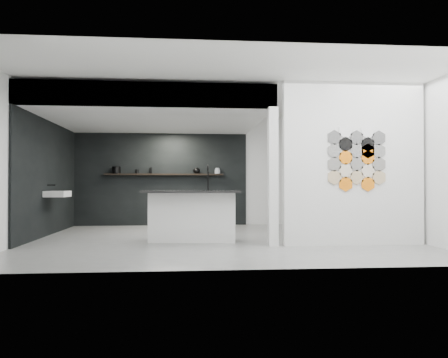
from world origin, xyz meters
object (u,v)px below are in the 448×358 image
Objects in this scene: kettle at (197,171)px; kitchen_island at (193,215)px; glass_bowl at (217,172)px; stockpot at (116,170)px; partition_panel at (353,164)px; bottle_dark at (151,171)px; wall_basin at (58,194)px; utensil_cup at (137,171)px; glass_vase at (217,171)px.

kitchen_island is at bearing -103.48° from kettle.
stockpot is at bearing 180.00° from glass_bowl.
bottle_dark is (-3.77, 3.87, -0.00)m from partition_panel.
stockpot is (0.84, 2.07, 0.56)m from wall_basin.
utensil_cup reaches higher than wall_basin.
partition_panel is 19.12× the size of glass_vase.
kitchen_island is at bearing -102.11° from glass_bowl.
kettle is at bearing 124.00° from partition_panel.
glass_vase is at bearing 31.35° from wall_basin.
partition_panel is at bearing -18.23° from wall_basin.
glass_vase is at bearing 118.23° from partition_panel.
stockpot is at bearing 128.02° from kitchen_island.
glass_vase is (0.67, 3.12, 0.91)m from kitchen_island.
glass_vase is (3.39, 2.07, 0.54)m from wall_basin.
partition_panel reaches higher than kitchen_island.
stockpot is 2.07× the size of utensil_cup.
glass_vase is 0.95× the size of bottle_dark.
stockpot is at bearing 169.05° from kettle.
wall_basin is 2.94m from kitchen_island.
kettle is 0.53m from glass_vase.
glass_bowl is at bearing 31.35° from wall_basin.
bottle_dark is at bearing 0.00° from utensil_cup.
wall_basin is 3.32× the size of kettle.
utensil_cup is at bearing 56.77° from wall_basin.
stockpot reaches higher than wall_basin.
glass_vase is 2.04m from utensil_cup.
bottle_dark is (-1.69, 0.00, 0.03)m from glass_bowl.
partition_panel is at bearing -61.77° from glass_vase.
stockpot reaches higher than kettle.
stockpot is 1.38× the size of bottle_dark.
kitchen_island is (2.72, -1.05, -0.37)m from wall_basin.
wall_basin is 3.91× the size of bottle_dark.
stockpot is 2.02m from kettle.
partition_panel is 5.40m from bottle_dark.
stockpot is 1.45× the size of glass_vase.
kitchen_island is 3.52m from utensil_cup.
partition_panel is at bearing -66.96° from kettle.
utensil_cup is (-2.04, 0.00, -0.00)m from glass_bowl.
utensil_cup is at bearing 180.00° from glass_bowl.
kettle is at bearing 0.00° from utensil_cup.
glass_vase is at bearing 0.00° from stockpot.
bottle_dark is at bearing 0.00° from stockpot.
stockpot is 0.86m from bottle_dark.
partition_panel is at bearing -8.28° from kitchen_island.
bottle_dark reaches higher than utensil_cup.
partition_panel is 15.48× the size of kettle.
stockpot is at bearing 180.00° from bottle_dark.
stockpot is at bearing 140.11° from partition_panel.
glass_bowl is (0.67, 3.12, 0.89)m from kitchen_island.
wall_basin is 2.83× the size of stockpot.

